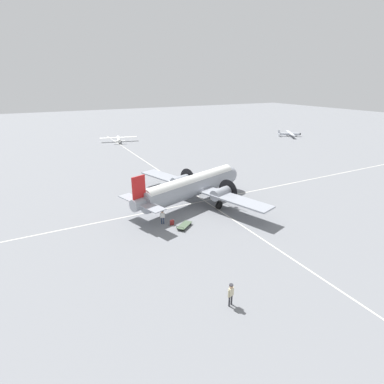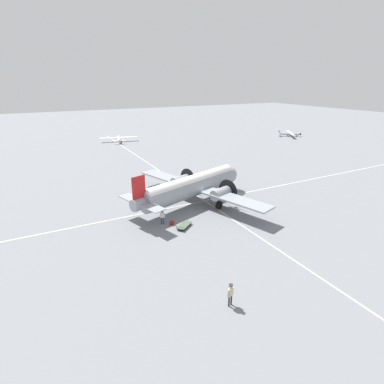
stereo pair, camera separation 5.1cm
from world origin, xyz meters
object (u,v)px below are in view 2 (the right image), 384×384
at_px(airliner_main, 194,185).
at_px(light_aircraft_taxiing, 119,139).
at_px(baggage_cart, 184,225).
at_px(crew_foreground, 231,292).
at_px(passenger_boarding, 162,216).
at_px(suitcase_near_door, 172,222).
at_px(light_aircraft_distant, 290,134).

xyz_separation_m(airliner_main, light_aircraft_taxiing, (-2.46, -48.88, -1.75)).
distance_m(airliner_main, baggage_cart, 7.83).
bearing_deg(crew_foreground, passenger_boarding, 72.18).
xyz_separation_m(suitcase_near_door, light_aircraft_taxiing, (-7.96, -53.63, 0.51)).
distance_m(airliner_main, light_aircraft_taxiing, 48.97).
height_order(light_aircraft_distant, light_aircraft_taxiing, light_aircraft_taxiing).
height_order(airliner_main, crew_foreground, airliner_main).
distance_m(passenger_boarding, light_aircraft_distant, 67.89).
distance_m(airliner_main, crew_foreground, 20.37).
bearing_deg(suitcase_near_door, passenger_boarding, -41.09).
distance_m(crew_foreground, light_aircraft_taxiing, 68.58).
distance_m(baggage_cart, light_aircraft_taxiing, 55.31).
xyz_separation_m(airliner_main, baggage_cart, (4.50, 5.99, -2.28)).
bearing_deg(light_aircraft_taxiing, crew_foreground, -175.82).
bearing_deg(airliner_main, suitcase_near_door, -157.11).
bearing_deg(baggage_cart, light_aircraft_taxiing, 45.84).
bearing_deg(crew_foreground, suitcase_near_door, 68.60).
relative_size(baggage_cart, light_aircraft_distant, 0.29).
relative_size(crew_foreground, passenger_boarding, 1.10).
distance_m(suitcase_near_door, light_aircraft_taxiing, 54.22).
relative_size(airliner_main, suitcase_near_door, 34.19).
relative_size(passenger_boarding, light_aircraft_distant, 0.21).
xyz_separation_m(passenger_boarding, suitcase_near_door, (-0.86, 0.75, -0.77)).
relative_size(suitcase_near_door, light_aircraft_taxiing, 0.06).
bearing_deg(passenger_boarding, airliner_main, 52.62).
xyz_separation_m(crew_foreground, suitcase_near_door, (-1.64, -14.28, -0.88)).
xyz_separation_m(airliner_main, suitcase_near_door, (5.49, 4.75, -2.26)).
bearing_deg(baggage_cart, light_aircraft_distant, -1.60).
xyz_separation_m(airliner_main, passenger_boarding, (6.35, 4.00, -1.48)).
relative_size(passenger_boarding, suitcase_near_door, 2.67).
xyz_separation_m(baggage_cart, light_aircraft_taxiing, (-6.97, -54.87, 0.54)).
relative_size(airliner_main, baggage_cart, 9.24).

